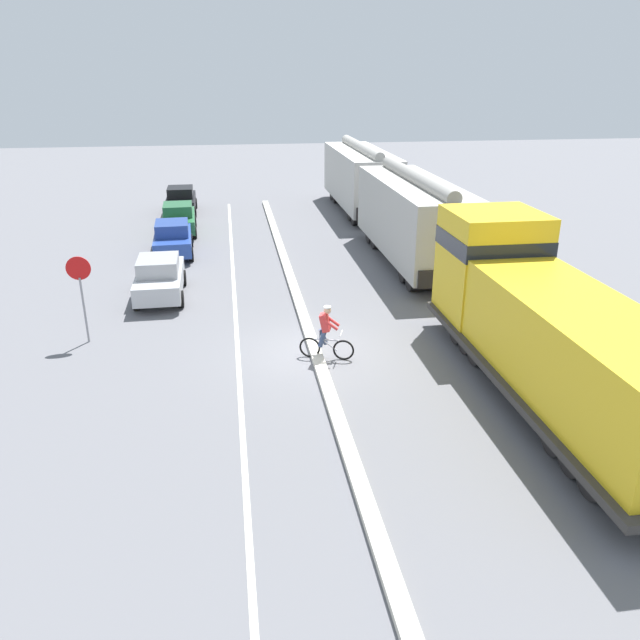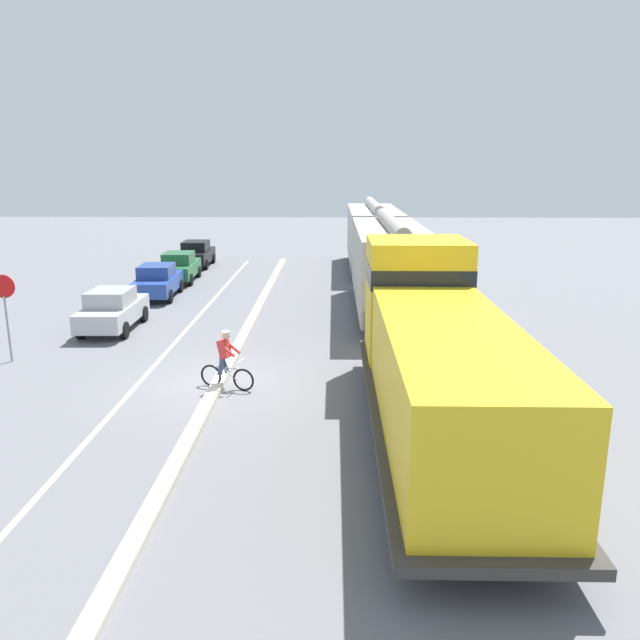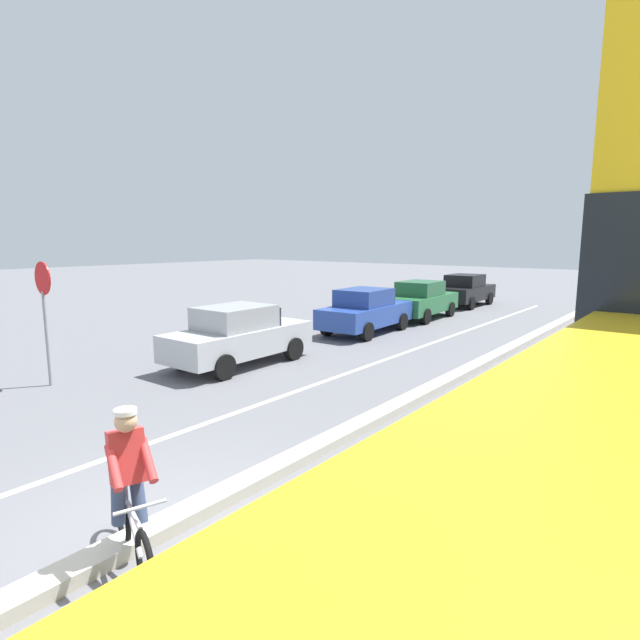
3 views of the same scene
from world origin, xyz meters
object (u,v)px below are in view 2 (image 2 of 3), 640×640
object	(u,v)px
parked_car_blue	(158,281)
parked_car_black	(196,254)
stop_sign	(5,301)
parked_car_silver	(113,309)
hopper_car_middle	(373,236)
hopper_car_lead	(390,266)
cyclist	(226,361)
locomotive	(434,357)
parked_car_green	(179,267)

from	to	relation	value
parked_car_blue	parked_car_black	bearing A→B (deg)	91.04
parked_car_black	stop_sign	xyz separation A→B (m)	(-1.87, -19.73, 1.21)
stop_sign	parked_car_silver	bearing A→B (deg)	64.24
hopper_car_middle	parked_car_blue	size ratio (longest dim) A/B	2.48
hopper_car_lead	parked_car_silver	xyz separation A→B (m)	(-10.98, -3.06, -1.26)
parked_car_silver	stop_sign	world-z (taller)	stop_sign
parked_car_silver	parked_car_blue	size ratio (longest dim) A/B	0.99
hopper_car_middle	cyclist	size ratio (longest dim) A/B	6.18
locomotive	parked_car_silver	distance (m)	14.29
parked_car_silver	stop_sign	size ratio (longest dim) A/B	1.47
parked_car_black	cyclist	size ratio (longest dim) A/B	2.47
parked_car_black	hopper_car_middle	bearing A→B (deg)	-5.16
hopper_car_lead	parked_car_blue	size ratio (longest dim) A/B	2.48
hopper_car_middle	parked_car_silver	xyz separation A→B (m)	(-10.98, -14.66, -1.26)
locomotive	parked_car_silver	size ratio (longest dim) A/B	2.75
hopper_car_lead	hopper_car_middle	distance (m)	11.60
stop_sign	locomotive	bearing A→B (deg)	-21.20
parked_car_blue	parked_car_green	xyz separation A→B (m)	(0.01, 4.32, 0.00)
hopper_car_middle	stop_sign	world-z (taller)	hopper_car_middle
parked_car_blue	stop_sign	xyz separation A→B (m)	(-2.05, -10.18, 1.21)
parked_car_silver	locomotive	bearing A→B (deg)	-39.65
parked_car_blue	stop_sign	distance (m)	10.45
parked_car_blue	stop_sign	bearing A→B (deg)	-101.37
parked_car_silver	parked_car_black	world-z (taller)	same
parked_car_black	cyclist	distance (m)	22.84
hopper_car_lead	parked_car_silver	world-z (taller)	hopper_car_lead
parked_car_blue	cyclist	xyz separation A→B (m)	(5.43, -12.59, 0.00)
locomotive	hopper_car_lead	xyz separation A→B (m)	(-0.00, 12.16, 0.28)
hopper_car_middle	parked_car_green	bearing A→B (deg)	-158.76
parked_car_blue	parked_car_black	size ratio (longest dim) A/B	1.01
locomotive	parked_car_green	xyz separation A→B (m)	(-10.90, 19.52, -0.98)
parked_car_green	parked_car_silver	bearing A→B (deg)	-90.46
hopper_car_lead	parked_car_green	world-z (taller)	hopper_car_lead
hopper_car_lead	cyclist	distance (m)	11.07
hopper_car_lead	stop_sign	distance (m)	14.78
parked_car_black	stop_sign	size ratio (longest dim) A/B	1.47
parked_car_black	stop_sign	distance (m)	19.86
hopper_car_middle	parked_car_silver	world-z (taller)	hopper_car_middle
parked_car_green	stop_sign	xyz separation A→B (m)	(-2.05, -14.50, 1.21)
parked_car_green	hopper_car_lead	bearing A→B (deg)	-34.06
parked_car_blue	parked_car_green	distance (m)	4.32
cyclist	hopper_car_middle	bearing A→B (deg)	75.49
hopper_car_middle	stop_sign	size ratio (longest dim) A/B	3.68
parked_car_blue	cyclist	bearing A→B (deg)	-66.67
hopper_car_lead	cyclist	bearing A→B (deg)	-119.82
parked_car_silver	parked_car_black	bearing A→B (deg)	90.35
hopper_car_lead	parked_car_black	bearing A→B (deg)	131.31
parked_car_black	parked_car_blue	bearing A→B (deg)	-88.96
hopper_car_lead	stop_sign	size ratio (longest dim) A/B	3.68
hopper_car_middle	parked_car_silver	bearing A→B (deg)	-126.84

